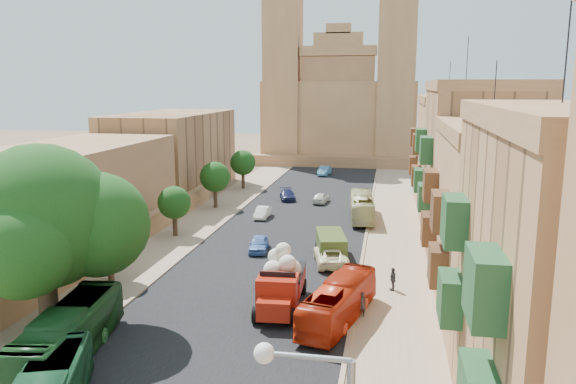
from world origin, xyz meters
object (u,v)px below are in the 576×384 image
(street_tree_d, at_px, (243,163))
(car_white_b, at_px, (321,198))
(bus_red_east, at_px, (339,301))
(pedestrian_c, at_px, (393,279))
(pedestrian_a, at_px, (361,304))
(car_white_a, at_px, (262,212))
(car_cream, at_px, (331,255))
(car_blue_a, at_px, (259,244))
(car_blue_b, at_px, (324,171))
(street_tree_c, at_px, (215,177))
(church, at_px, (341,107))
(ficus_tree, at_px, (43,222))
(car_dkblue, at_px, (287,195))
(olive_pickup, at_px, (331,246))
(bus_green_north, at_px, (68,334))
(street_tree_a, at_px, (109,237))
(street_tree_b, at_px, (174,203))
(red_truck, at_px, (281,281))
(bus_cream_east, at_px, (362,207))

(street_tree_d, bearing_deg, car_white_b, -33.41)
(bus_red_east, xyz_separation_m, pedestrian_c, (3.08, 5.56, -0.41))
(pedestrian_a, bearing_deg, pedestrian_c, -130.73)
(car_white_a, xyz_separation_m, car_cream, (8.46, -13.76, 0.13))
(car_blue_a, bearing_deg, car_blue_b, 81.76)
(pedestrian_c, bearing_deg, street_tree_c, -157.56)
(church, xyz_separation_m, pedestrian_a, (7.50, -69.77, -8.74))
(street_tree_d, bearing_deg, ficus_tree, -89.23)
(car_white_a, relative_size, car_white_b, 0.98)
(car_cream, xyz_separation_m, car_dkblue, (-7.61, 23.32, -0.10))
(car_white_b, height_order, pedestrian_c, pedestrian_c)
(olive_pickup, distance_m, car_cream, 1.65)
(bus_red_east, bearing_deg, car_dkblue, -60.67)
(olive_pickup, xyz_separation_m, pedestrian_c, (4.80, -6.44, -0.16))
(ficus_tree, height_order, pedestrian_c, ficus_tree)
(street_tree_c, relative_size, car_blue_b, 1.25)
(ficus_tree, xyz_separation_m, bus_green_north, (2.91, -3.01, -4.82))
(street_tree_a, distance_m, bus_red_east, 16.85)
(street_tree_c, height_order, car_white_a, street_tree_c)
(street_tree_b, bearing_deg, pedestrian_c, -28.39)
(bus_red_east, bearing_deg, car_blue_a, -44.61)
(bus_green_north, bearing_deg, ficus_tree, 126.33)
(red_truck, relative_size, car_blue_a, 1.83)
(street_tree_d, bearing_deg, car_blue_a, -72.66)
(street_tree_d, xyz_separation_m, bus_cream_east, (16.26, -14.54, -2.10))
(bus_green_north, height_order, pedestrian_a, bus_green_north)
(red_truck, relative_size, car_white_a, 1.93)
(church, xyz_separation_m, car_white_b, (1.21, -38.01, -8.91))
(pedestrian_a, xyz_separation_m, pedestrian_c, (1.82, 4.72, 0.01))
(bus_red_east, relative_size, car_cream, 1.71)
(street_tree_d, xyz_separation_m, car_cream, (14.68, -29.62, -2.69))
(street_tree_b, relative_size, car_white_b, 1.29)
(car_white_b, height_order, pedestrian_a, pedestrian_a)
(car_dkblue, bearing_deg, street_tree_d, 123.80)
(car_white_a, distance_m, pedestrian_c, 22.74)
(car_cream, bearing_deg, street_tree_a, 11.11)
(street_tree_d, relative_size, car_blue_b, 1.23)
(street_tree_a, bearing_deg, ficus_tree, -85.76)
(church, relative_size, bus_red_east, 4.21)
(red_truck, height_order, olive_pickup, red_truck)
(street_tree_a, relative_size, street_tree_c, 0.92)
(church, distance_m, street_tree_a, 67.66)
(car_blue_a, bearing_deg, olive_pickup, -13.80)
(ficus_tree, height_order, bus_green_north, ficus_tree)
(church, bearing_deg, street_tree_b, -100.38)
(street_tree_a, xyz_separation_m, street_tree_d, (0.00, 36.00, 0.23))
(bus_green_north, bearing_deg, car_blue_a, 67.99)
(bus_cream_east, bearing_deg, street_tree_d, -46.56)
(car_dkblue, bearing_deg, red_truck, -94.82)
(bus_cream_east, bearing_deg, car_cream, 79.25)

